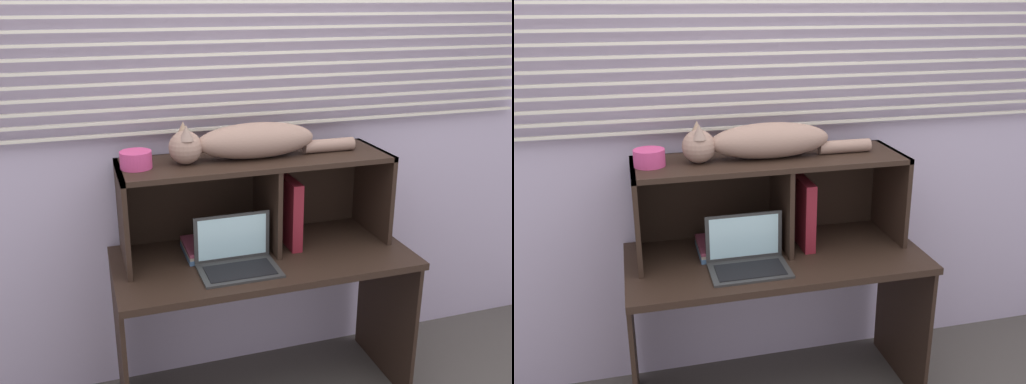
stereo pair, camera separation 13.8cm
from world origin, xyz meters
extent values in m
cube|color=#B8AAC6|center=(0.00, 0.55, 1.25)|extent=(4.40, 0.04, 2.50)
cube|color=silver|center=(0.00, 0.50, 1.23)|extent=(2.88, 0.02, 0.01)
cube|color=silver|center=(0.00, 0.50, 1.28)|extent=(2.88, 0.02, 0.01)
cube|color=silver|center=(0.00, 0.50, 1.33)|extent=(2.88, 0.02, 0.01)
cube|color=silver|center=(0.00, 0.50, 1.39)|extent=(2.88, 0.02, 0.01)
cube|color=silver|center=(0.00, 0.50, 1.44)|extent=(2.88, 0.02, 0.01)
cube|color=silver|center=(0.00, 0.50, 1.49)|extent=(2.88, 0.02, 0.01)
cube|color=silver|center=(0.00, 0.50, 1.54)|extent=(2.88, 0.02, 0.01)
cube|color=silver|center=(0.00, 0.50, 1.60)|extent=(2.88, 0.02, 0.01)
cube|color=silver|center=(0.00, 0.50, 1.65)|extent=(2.88, 0.02, 0.01)
cube|color=silver|center=(0.00, 0.50, 1.70)|extent=(2.88, 0.02, 0.01)
cube|color=silver|center=(0.00, 0.50, 1.76)|extent=(2.88, 0.02, 0.01)
cube|color=black|center=(0.00, 0.22, 0.70)|extent=(1.28, 0.58, 0.03)
cube|color=black|center=(-0.63, 0.22, 0.34)|extent=(0.02, 0.53, 0.69)
cube|color=black|center=(0.63, 0.22, 0.34)|extent=(0.02, 0.53, 0.69)
cube|color=black|center=(0.00, 0.32, 1.12)|extent=(1.16, 0.36, 0.02)
cube|color=black|center=(-0.57, 0.32, 0.92)|extent=(0.02, 0.36, 0.41)
cube|color=black|center=(0.57, 0.32, 0.92)|extent=(0.02, 0.36, 0.41)
cube|color=black|center=(0.05, 0.32, 0.91)|extent=(0.02, 0.34, 0.39)
cube|color=black|center=(0.00, 0.50, 0.92)|extent=(1.16, 0.01, 0.41)
ellipsoid|color=#9A7768|center=(0.00, 0.32, 1.20)|extent=(0.51, 0.16, 0.15)
sphere|color=#9A7768|center=(-0.30, 0.32, 1.20)|extent=(0.14, 0.14, 0.14)
cone|color=gray|center=(-0.30, 0.29, 1.27)|extent=(0.06, 0.06, 0.06)
cone|color=#997C63|center=(-0.30, 0.35, 1.27)|extent=(0.06, 0.06, 0.06)
cylinder|color=#9A7768|center=(0.34, 0.32, 1.16)|extent=(0.23, 0.06, 0.06)
cube|color=#303030|center=(-0.14, 0.10, 0.72)|extent=(0.32, 0.21, 0.01)
cube|color=#303030|center=(-0.14, 0.20, 0.83)|extent=(0.32, 0.01, 0.20)
cube|color=#B2E0EA|center=(-0.14, 0.20, 0.83)|extent=(0.29, 0.00, 0.18)
cube|color=black|center=(-0.14, 0.09, 0.73)|extent=(0.28, 0.15, 0.00)
cube|color=maroon|center=(0.15, 0.32, 0.87)|extent=(0.05, 0.26, 0.31)
cube|color=#3B597F|center=(-0.25, 0.31, 0.73)|extent=(0.15, 0.22, 0.02)
cube|color=gray|center=(-0.25, 0.32, 0.75)|extent=(0.15, 0.22, 0.01)
cube|color=brown|center=(-0.25, 0.31, 0.76)|extent=(0.15, 0.22, 0.01)
cylinder|color=#CB407B|center=(-0.50, 0.32, 1.16)|extent=(0.13, 0.13, 0.07)
camera|label=1|loc=(-0.71, -1.91, 1.78)|focal=40.03mm
camera|label=2|loc=(-0.58, -1.94, 1.78)|focal=40.03mm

